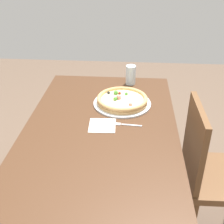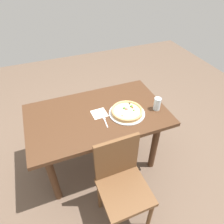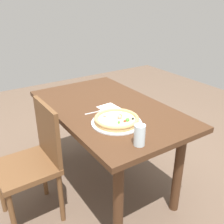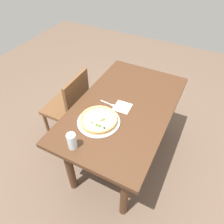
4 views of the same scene
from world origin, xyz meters
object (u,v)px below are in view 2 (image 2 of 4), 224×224
Objects in this scene: pizza at (127,111)px; napkin at (99,114)px; fork at (105,120)px; chair_near at (122,182)px; plate at (127,113)px; drinking_glass at (157,104)px; dining_table at (98,122)px.

pizza is 0.27m from napkin.
napkin is at bearing 13.23° from fork.
chair_near is 5.35× the size of fork.
chair_near is 0.64m from plate.
napkin is (-0.25, 0.09, -0.03)m from pizza.
drinking_glass is at bearing -14.14° from napkin.
fork is 0.54m from drinking_glass.
fork reaches higher than napkin.
dining_table is at bearing 159.18° from pizza.
dining_table is at bearing 21.44° from fork.
dining_table is 0.64m from chair_near.
plate is 0.03m from pizza.
chair_near is at bearing -90.10° from dining_table.
chair_near is 6.81× the size of drinking_glass.
dining_table is at bearing 157.91° from napkin.
chair_near is at bearing -91.94° from napkin.
drinking_glass reaches higher than dining_table.
dining_table is 3.89× the size of plate.
plate is 1.14× the size of pizza.
fork is 0.12m from napkin.
pizza is 2.35× the size of drinking_glass.
fork is at bearing 177.39° from drinking_glass.
fork is (0.04, -0.12, 0.11)m from dining_table.
drinking_glass reaches higher than plate.
chair_near is 2.56× the size of plate.
drinking_glass is (0.53, -0.02, 0.06)m from fork.
fork is at bearing -95.24° from chair_near.
napkin is at bearing -92.84° from chair_near.
fork is (0.04, 0.50, 0.26)m from chair_near.
pizza is 0.31m from drinking_glass.
fork is at bearing -81.52° from napkin.
pizza is (0.27, 0.52, 0.29)m from chair_near.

